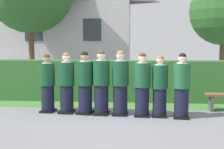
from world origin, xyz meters
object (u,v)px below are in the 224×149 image
at_px(student_front_row_2, 85,84).
at_px(student_front_row_6, 160,87).
at_px(student_front_row_1, 67,84).
at_px(student_front_row_4, 120,84).
at_px(student_front_row_5, 142,86).
at_px(student_front_row_7, 182,87).
at_px(student_front_row_0, 48,84).
at_px(student_front_row_3, 101,84).

distance_m(student_front_row_2, student_front_row_6, 1.94).
height_order(student_front_row_1, student_front_row_4, student_front_row_4).
relative_size(student_front_row_5, student_front_row_6, 1.04).
relative_size(student_front_row_1, student_front_row_7, 0.99).
xyz_separation_m(student_front_row_0, student_front_row_7, (3.51, -0.38, 0.03)).
distance_m(student_front_row_4, student_front_row_7, 1.55).
bearing_deg(student_front_row_3, student_front_row_0, 173.64).
xyz_separation_m(student_front_row_0, student_front_row_4, (1.98, -0.18, 0.05)).
distance_m(student_front_row_0, student_front_row_6, 2.99).
relative_size(student_front_row_1, student_front_row_4, 0.97).
height_order(student_front_row_6, student_front_row_7, student_front_row_7).
relative_size(student_front_row_2, student_front_row_3, 0.98).
xyz_separation_m(student_front_row_0, student_front_row_3, (1.48, -0.17, 0.05)).
relative_size(student_front_row_0, student_front_row_3, 0.93).
height_order(student_front_row_0, student_front_row_5, student_front_row_5).
bearing_deg(student_front_row_0, student_front_row_2, -6.43).
relative_size(student_front_row_2, student_front_row_6, 1.05).
bearing_deg(student_front_row_5, student_front_row_4, 172.39).
height_order(student_front_row_5, student_front_row_6, student_front_row_5).
bearing_deg(student_front_row_5, student_front_row_7, -7.19).
distance_m(student_front_row_1, student_front_row_6, 2.45).
xyz_separation_m(student_front_row_1, student_front_row_5, (2.00, -0.19, 0.00)).
xyz_separation_m(student_front_row_2, student_front_row_3, (0.44, -0.05, 0.02)).
xyz_separation_m(student_front_row_4, student_front_row_5, (0.56, -0.07, -0.02)).
distance_m(student_front_row_1, student_front_row_3, 0.95).
bearing_deg(student_front_row_4, student_front_row_0, 174.79).
bearing_deg(student_front_row_2, student_front_row_0, 173.57).
height_order(student_front_row_2, student_front_row_5, student_front_row_2).
distance_m(student_front_row_0, student_front_row_7, 3.53).
xyz_separation_m(student_front_row_5, student_front_row_6, (0.44, -0.02, -0.03)).
bearing_deg(student_front_row_7, student_front_row_6, 169.00).
bearing_deg(student_front_row_4, student_front_row_5, -7.61).
xyz_separation_m(student_front_row_3, student_front_row_6, (1.50, -0.11, -0.06)).
distance_m(student_front_row_3, student_front_row_6, 1.51).
xyz_separation_m(student_front_row_2, student_front_row_7, (2.47, -0.26, -0.01)).
bearing_deg(student_front_row_1, student_front_row_7, -5.97).
bearing_deg(student_front_row_7, student_front_row_3, 174.02).
bearing_deg(student_front_row_6, student_front_row_0, 174.73).
height_order(student_front_row_0, student_front_row_1, student_front_row_1).
height_order(student_front_row_1, student_front_row_5, student_front_row_5).
bearing_deg(student_front_row_1, student_front_row_2, -5.75).
xyz_separation_m(student_front_row_2, student_front_row_5, (1.49, -0.14, -0.01)).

